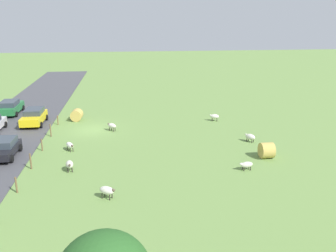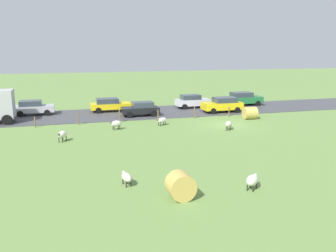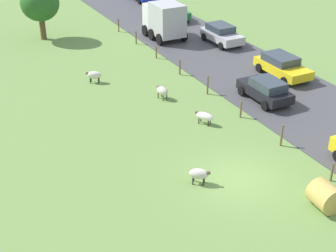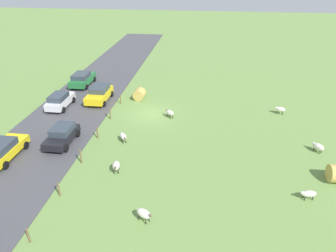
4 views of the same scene
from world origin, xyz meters
name	(u,v)px [view 4 (image 4 of 4)]	position (x,y,z in m)	size (l,w,h in m)	color
ground_plane	(152,114)	(0.00, 0.00, 0.00)	(160.00, 160.00, 0.00)	#6B8E47
road_strip	(74,109)	(8.56, 0.00, 0.03)	(8.00, 80.00, 0.06)	#47474C
sheep_0	(170,113)	(-1.98, 0.61, 0.55)	(1.06, 1.00, 0.81)	beige
sheep_1	(309,194)	(-12.60, 11.56, 0.45)	(1.14, 0.62, 0.68)	beige
sheep_2	(318,147)	(-14.97, 5.42, 0.50)	(1.05, 1.09, 0.78)	silver
sheep_3	(123,136)	(1.49, 5.86, 0.52)	(0.99, 1.25, 0.75)	white
sheep_4	(116,166)	(0.89, 10.23, 0.56)	(0.73, 1.13, 0.84)	beige
sheep_5	(280,109)	(-13.27, -1.73, 0.52)	(1.11, 0.74, 0.78)	silver
sheep_6	(144,214)	(-2.16, 14.86, 0.57)	(1.17, 0.98, 0.85)	silver
hay_bale_0	(139,94)	(2.09, -3.69, 0.63)	(1.26, 1.26, 1.29)	tan
hay_bale_1	(336,174)	(-15.05, 9.32, 0.66)	(1.32, 1.32, 1.07)	tan
fence_post_0	(121,99)	(3.92, -2.20, 0.51)	(0.12, 0.12, 1.03)	brown
fence_post_1	(110,113)	(3.92, 1.70, 0.65)	(0.12, 0.12, 1.30)	brown
fence_post_2	(97,133)	(3.92, 5.59, 0.55)	(0.12, 0.12, 1.09)	brown
fence_post_3	(81,156)	(3.92, 9.49, 0.65)	(0.12, 0.12, 1.29)	brown
fence_post_4	(59,189)	(3.92, 13.39, 0.57)	(0.12, 0.12, 1.15)	brown
fence_post_5	(28,236)	(3.92, 17.28, 0.50)	(0.12, 0.12, 1.00)	brown
car_0	(2,150)	(10.32, 9.68, 0.85)	(2.20, 4.46, 1.51)	yellow
car_1	(99,94)	(6.47, -2.60, 0.92)	(2.21, 4.47, 1.65)	yellow
car_3	(60,100)	(10.08, -0.25, 0.89)	(1.93, 4.08, 1.60)	silver
car_5	(82,79)	(10.24, -7.13, 0.92)	(2.22, 4.53, 1.65)	#237238
car_6	(62,135)	(6.66, 6.79, 0.84)	(2.01, 3.94, 1.49)	black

